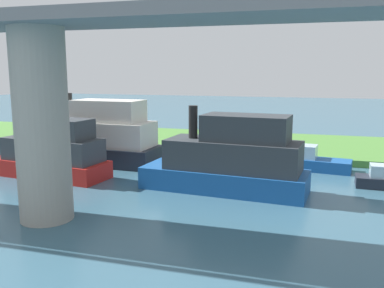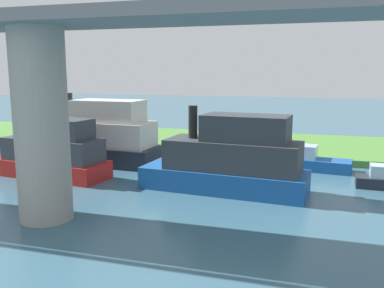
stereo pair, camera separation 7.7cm
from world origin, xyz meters
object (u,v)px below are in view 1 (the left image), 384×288
riverboat_paddlewheel (310,161)px  pontoon_yellow (97,137)px  mooring_post (148,140)px  bridge_pylon (42,126)px  person_on_bank (219,140)px  skiff_small (229,160)px  motorboat_white (51,153)px

riverboat_paddlewheel → pontoon_yellow: pontoon_yellow is taller
mooring_post → pontoon_yellow: bearing=66.8°
bridge_pylon → person_on_bank: size_ratio=6.16×
skiff_small → bridge_pylon: bearing=44.5°
mooring_post → skiff_small: 12.68m
bridge_pylon → mooring_post: (1.71, -16.07, -3.24)m
bridge_pylon → pontoon_yellow: 12.21m
pontoon_yellow → bridge_pylon: bearing=108.1°
riverboat_paddlewheel → pontoon_yellow: (15.07, 2.18, 1.29)m
skiff_small → motorboat_white: (11.57, 0.10, -0.23)m
person_on_bank → mooring_post: bearing=8.4°
mooring_post → riverboat_paddlewheel: size_ratio=0.21×
mooring_post → pontoon_yellow: pontoon_yellow is taller
pontoon_yellow → mooring_post: bearing=-113.2°
mooring_post → motorboat_white: 9.66m
bridge_pylon → riverboat_paddlewheel: bearing=-129.9°
person_on_bank → riverboat_paddlewheel: size_ratio=0.27×
bridge_pylon → person_on_bank: bridge_pylon is taller
bridge_pylon → skiff_small: 10.21m
bridge_pylon → pontoon_yellow: size_ratio=0.85×
bridge_pylon → riverboat_paddlewheel: (-11.35, -13.57, -3.68)m
mooring_post → pontoon_yellow: size_ratio=0.11×
person_on_bank → pontoon_yellow: size_ratio=0.14×
person_on_bank → pontoon_yellow: (7.89, 5.55, 0.69)m
motorboat_white → bridge_pylon: bearing=123.4°
skiff_small → pontoon_yellow: (10.78, -4.45, 0.12)m
mooring_post → bridge_pylon: bearing=96.1°
bridge_pylon → riverboat_paddlewheel: 18.07m
motorboat_white → pontoon_yellow: pontoon_yellow is taller
pontoon_yellow → motorboat_white: bearing=80.1°
motorboat_white → mooring_post: bearing=-106.9°
pontoon_yellow → riverboat_paddlewheel: bearing=-171.8°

